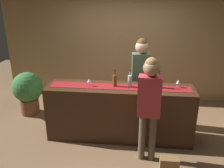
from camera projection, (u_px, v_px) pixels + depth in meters
name	position (u px, v px, depth m)	size (l,w,h in m)	color
ground_plane	(119.00, 136.00, 4.47)	(10.00, 10.00, 0.00)	brown
back_wall	(126.00, 40.00, 5.73)	(6.00, 0.12, 2.90)	tan
bar_counter	(120.00, 112.00, 4.30)	(2.56, 0.60, 0.98)	#3D2314
counter_runner_cloth	(120.00, 87.00, 4.12)	(2.43, 0.28, 0.01)	maroon
wine_bottle_clear	(130.00, 81.00, 4.08)	(0.07, 0.07, 0.30)	#B2C6C1
wine_bottle_green	(159.00, 82.00, 4.05)	(0.07, 0.07, 0.30)	#194723
wine_bottle_amber	(115.00, 80.00, 4.11)	(0.07, 0.07, 0.30)	brown
wine_glass_near_customer	(89.00, 80.00, 4.12)	(0.07, 0.07, 0.14)	silver
wine_glass_mid_counter	(178.00, 82.00, 4.06)	(0.07, 0.07, 0.14)	silver
bartender	(141.00, 72.00, 4.59)	(0.36, 0.24, 1.73)	#26262B
customer_sipping	(149.00, 100.00, 3.49)	(0.36, 0.24, 1.68)	brown
potted_plant_tall	(28.00, 90.00, 5.14)	(0.65, 0.65, 0.94)	brown
handbag	(169.00, 164.00, 3.56)	(0.28, 0.14, 0.22)	olive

